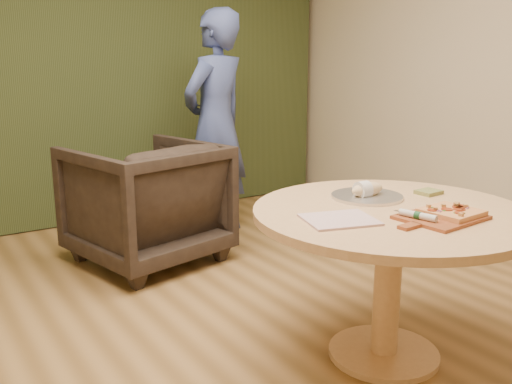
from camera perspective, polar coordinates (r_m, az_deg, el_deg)
The scene contains 12 objects.
room_shell at distance 2.47m, azimuth 1.80°, elevation 12.43°, with size 5.04×6.04×2.84m.
curtain at distance 5.13m, azimuth -17.47°, elevation 12.43°, with size 4.80×0.14×2.78m, color #283317.
pedestal_table at distance 2.76m, azimuth 13.26°, elevation -4.52°, with size 1.29×1.29×0.75m.
pizza_paddle at distance 2.61m, azimuth 17.89°, elevation -2.47°, with size 0.46×0.31×0.01m.
flatbread_pizza at distance 2.65m, azimuth 18.98°, elevation -1.87°, with size 0.24×0.24×0.04m.
cutlery_roll at distance 2.54m, azimuth 15.87°, elevation -2.26°, with size 0.07×0.20×0.03m.
newspaper at distance 2.49m, azimuth 8.34°, elevation -2.75°, with size 0.30×0.25×0.01m, color white.
serving_tray at distance 2.91m, azimuth 11.03°, elevation -0.43°, with size 0.36×0.36×0.02m.
bread_roll at distance 2.89m, azimuth 10.94°, elevation 0.24°, with size 0.19×0.09×0.09m.
green_packet at distance 3.06m, azimuth 16.88°, elevation -0.01°, with size 0.12×0.10×0.02m, color brown.
armchair at distance 4.09m, azimuth -10.96°, elevation -0.44°, with size 0.92×0.86×0.95m, color black.
person_standing at distance 4.62m, azimuth -4.05°, elevation 6.75°, with size 0.66×0.43×1.80m, color #38467C.
Camera 1 is at (-1.41, -2.03, 1.45)m, focal length 40.00 mm.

